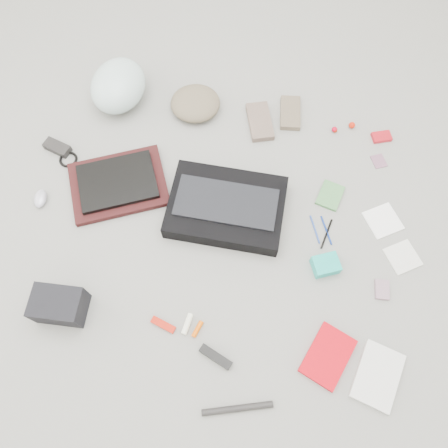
# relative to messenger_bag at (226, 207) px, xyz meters

# --- Properties ---
(ground_plane) EXTENTS (4.00, 4.00, 0.00)m
(ground_plane) POSITION_rel_messenger_bag_xyz_m (0.00, -0.08, -0.04)
(ground_plane) COLOR gray
(messenger_bag) EXTENTS (0.48, 0.35, 0.08)m
(messenger_bag) POSITION_rel_messenger_bag_xyz_m (0.00, 0.00, 0.00)
(messenger_bag) COLOR black
(messenger_bag) RESTS_ON ground_plane
(bag_flap) EXTENTS (0.41, 0.20, 0.01)m
(bag_flap) POSITION_rel_messenger_bag_xyz_m (0.00, 0.00, 0.04)
(bag_flap) COLOR black
(bag_flap) RESTS_ON messenger_bag
(laptop_sleeve) EXTENTS (0.48, 0.42, 0.03)m
(laptop_sleeve) POSITION_rel_messenger_bag_xyz_m (-0.47, 0.06, -0.02)
(laptop_sleeve) COLOR black
(laptop_sleeve) RESTS_ON ground_plane
(laptop) EXTENTS (0.38, 0.33, 0.02)m
(laptop) POSITION_rel_messenger_bag_xyz_m (-0.47, 0.06, -0.00)
(laptop) COLOR black
(laptop) RESTS_ON laptop_sleeve
(bike_helmet) EXTENTS (0.28, 0.33, 0.18)m
(bike_helmet) POSITION_rel_messenger_bag_xyz_m (-0.56, 0.52, 0.05)
(bike_helmet) COLOR silver
(bike_helmet) RESTS_ON ground_plane
(beanie) EXTENTS (0.26, 0.25, 0.08)m
(beanie) POSITION_rel_messenger_bag_xyz_m (-0.21, 0.50, 0.00)
(beanie) COLOR #6C5F4A
(beanie) RESTS_ON ground_plane
(mitten_left) EXTENTS (0.15, 0.22, 0.03)m
(mitten_left) POSITION_rel_messenger_bag_xyz_m (0.09, 0.46, -0.02)
(mitten_left) COLOR #725D52
(mitten_left) RESTS_ON ground_plane
(mitten_right) EXTENTS (0.10, 0.18, 0.03)m
(mitten_right) POSITION_rel_messenger_bag_xyz_m (0.23, 0.53, -0.03)
(mitten_right) COLOR brown
(mitten_right) RESTS_ON ground_plane
(power_brick) EXTENTS (0.13, 0.09, 0.03)m
(power_brick) POSITION_rel_messenger_bag_xyz_m (-0.78, 0.20, -0.02)
(power_brick) COLOR black
(power_brick) RESTS_ON ground_plane
(cable_coil) EXTENTS (0.08, 0.08, 0.01)m
(cable_coil) POSITION_rel_messenger_bag_xyz_m (-0.72, 0.16, -0.03)
(cable_coil) COLOR black
(cable_coil) RESTS_ON ground_plane
(mouse) EXTENTS (0.06, 0.09, 0.03)m
(mouse) POSITION_rel_messenger_bag_xyz_m (-0.78, -0.05, -0.02)
(mouse) COLOR #A6A5BA
(mouse) RESTS_ON ground_plane
(camera_bag) EXTENTS (0.18, 0.13, 0.12)m
(camera_bag) POSITION_rel_messenger_bag_xyz_m (-0.55, -0.49, 0.02)
(camera_bag) COLOR black
(camera_bag) RESTS_ON ground_plane
(multitool) EXTENTS (0.10, 0.06, 0.01)m
(multitool) POSITION_rel_messenger_bag_xyz_m (-0.17, -0.50, -0.03)
(multitool) COLOR #B01303
(multitool) RESTS_ON ground_plane
(toiletry_tube_white) EXTENTS (0.04, 0.08, 0.02)m
(toiletry_tube_white) POSITION_rel_messenger_bag_xyz_m (-0.08, -0.48, -0.03)
(toiletry_tube_white) COLOR white
(toiletry_tube_white) RESTS_ON ground_plane
(toiletry_tube_orange) EXTENTS (0.04, 0.07, 0.02)m
(toiletry_tube_orange) POSITION_rel_messenger_bag_xyz_m (-0.04, -0.50, -0.03)
(toiletry_tube_orange) COLOR #EC5902
(toiletry_tube_orange) RESTS_ON ground_plane
(u_lock) EXTENTS (0.13, 0.08, 0.03)m
(u_lock) POSITION_rel_messenger_bag_xyz_m (0.04, -0.58, -0.03)
(u_lock) COLOR black
(u_lock) RESTS_ON ground_plane
(bike_pump) EXTENTS (0.24, 0.08, 0.02)m
(bike_pump) POSITION_rel_messenger_bag_xyz_m (0.14, -0.74, -0.03)
(bike_pump) COLOR black
(bike_pump) RESTS_ON ground_plane
(book_red) EXTENTS (0.21, 0.24, 0.02)m
(book_red) POSITION_rel_messenger_bag_xyz_m (0.44, -0.53, -0.03)
(book_red) COLOR red
(book_red) RESTS_ON ground_plane
(book_white) EXTENTS (0.20, 0.25, 0.02)m
(book_white) POSITION_rel_messenger_bag_xyz_m (0.61, -0.57, -0.03)
(book_white) COLOR silver
(book_white) RESTS_ON ground_plane
(notepad) EXTENTS (0.12, 0.14, 0.01)m
(notepad) POSITION_rel_messenger_bag_xyz_m (0.42, 0.13, -0.03)
(notepad) COLOR #447D44
(notepad) RESTS_ON ground_plane
(pen_blue) EXTENTS (0.05, 0.12, 0.01)m
(pen_blue) POSITION_rel_messenger_bag_xyz_m (0.37, -0.03, -0.03)
(pen_blue) COLOR #25429A
(pen_blue) RESTS_ON ground_plane
(pen_black) EXTENTS (0.05, 0.13, 0.01)m
(pen_black) POSITION_rel_messenger_bag_xyz_m (0.42, -0.05, -0.03)
(pen_black) COLOR black
(pen_black) RESTS_ON ground_plane
(pen_navy) EXTENTS (0.05, 0.12, 0.01)m
(pen_navy) POSITION_rel_messenger_bag_xyz_m (0.41, -0.03, -0.03)
(pen_navy) COLOR navy
(pen_navy) RESTS_ON ground_plane
(accordion_wallet) EXTENTS (0.12, 0.11, 0.05)m
(accordion_wallet) POSITION_rel_messenger_bag_xyz_m (0.41, -0.19, -0.01)
(accordion_wallet) COLOR #13B5A6
(accordion_wallet) RESTS_ON ground_plane
(card_deck) EXTENTS (0.05, 0.08, 0.01)m
(card_deck) POSITION_rel_messenger_bag_xyz_m (0.63, -0.25, -0.03)
(card_deck) COLOR gray
(card_deck) RESTS_ON ground_plane
(napkin_top) EXTENTS (0.18, 0.18, 0.01)m
(napkin_top) POSITION_rel_messenger_bag_xyz_m (0.64, 0.04, -0.03)
(napkin_top) COLOR white
(napkin_top) RESTS_ON ground_plane
(napkin_bottom) EXTENTS (0.16, 0.16, 0.01)m
(napkin_bottom) POSITION_rel_messenger_bag_xyz_m (0.72, -0.11, -0.04)
(napkin_bottom) COLOR silver
(napkin_bottom) RESTS_ON ground_plane
(lollipop_a) EXTENTS (0.03, 0.03, 0.03)m
(lollipop_a) POSITION_rel_messenger_bag_xyz_m (0.43, 0.46, -0.03)
(lollipop_a) COLOR #B6031D
(lollipop_a) RESTS_ON ground_plane
(lollipop_b) EXTENTS (0.02, 0.02, 0.02)m
(lollipop_b) POSITION_rel_messenger_bag_xyz_m (0.43, 0.46, -0.03)
(lollipop_b) COLOR #991800
(lollipop_b) RESTS_ON ground_plane
(lollipop_c) EXTENTS (0.03, 0.03, 0.03)m
(lollipop_c) POSITION_rel_messenger_bag_xyz_m (0.51, 0.50, -0.02)
(lollipop_c) COLOR red
(lollipop_c) RESTS_ON ground_plane
(altoids_tin) EXTENTS (0.09, 0.07, 0.02)m
(altoids_tin) POSITION_rel_messenger_bag_xyz_m (0.64, 0.45, -0.03)
(altoids_tin) COLOR red
(altoids_tin) RESTS_ON ground_plane
(stamp_sheet) EXTENTS (0.08, 0.08, 0.00)m
(stamp_sheet) POSITION_rel_messenger_bag_xyz_m (0.63, 0.33, -0.04)
(stamp_sheet) COLOR #895874
(stamp_sheet) RESTS_ON ground_plane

